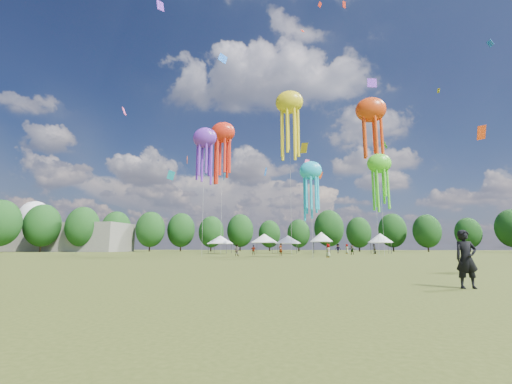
# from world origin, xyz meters

# --- Properties ---
(ground) EXTENTS (300.00, 300.00, 0.00)m
(ground) POSITION_xyz_m (0.00, 0.00, 0.00)
(ground) COLOR #384416
(ground) RESTS_ON ground
(observer_main) EXTENTS (0.68, 0.50, 1.73)m
(observer_main) POSITION_xyz_m (7.52, -2.15, 0.86)
(observer_main) COLOR black
(observer_main) RESTS_ON ground
(spectator_near) EXTENTS (0.90, 0.78, 1.59)m
(spectator_near) POSITION_xyz_m (-8.65, 32.45, 0.80)
(spectator_near) COLOR gray
(spectator_near) RESTS_ON ground
(spectators_far) EXTENTS (21.06, 29.50, 1.91)m
(spectators_far) POSITION_xyz_m (5.65, 48.75, 0.89)
(spectators_far) COLOR gray
(spectators_far) RESTS_ON ground
(festival_tents) EXTENTS (36.09, 9.96, 4.34)m
(festival_tents) POSITION_xyz_m (-3.83, 55.31, 2.99)
(festival_tents) COLOR #47474C
(festival_tents) RESTS_ON ground
(show_kites) EXTENTS (30.53, 19.04, 26.24)m
(show_kites) POSITION_xyz_m (0.20, 38.82, 18.70)
(show_kites) COLOR purple
(show_kites) RESTS_ON ground
(small_kites) EXTENTS (66.39, 59.21, 46.01)m
(small_kites) POSITION_xyz_m (-0.88, 42.55, 29.46)
(small_kites) COLOR purple
(small_kites) RESTS_ON ground
(treeline) EXTENTS (201.57, 95.24, 13.43)m
(treeline) POSITION_xyz_m (-3.87, 62.51, 6.54)
(treeline) COLOR #38281C
(treeline) RESTS_ON ground
(hangar) EXTENTS (40.00, 12.00, 8.00)m
(hangar) POSITION_xyz_m (-72.00, 72.00, 4.00)
(hangar) COLOR gray
(hangar) RESTS_ON ground
(radome) EXTENTS (9.00, 9.00, 16.00)m
(radome) POSITION_xyz_m (-88.00, 78.00, 9.99)
(radome) COLOR white
(radome) RESTS_ON ground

